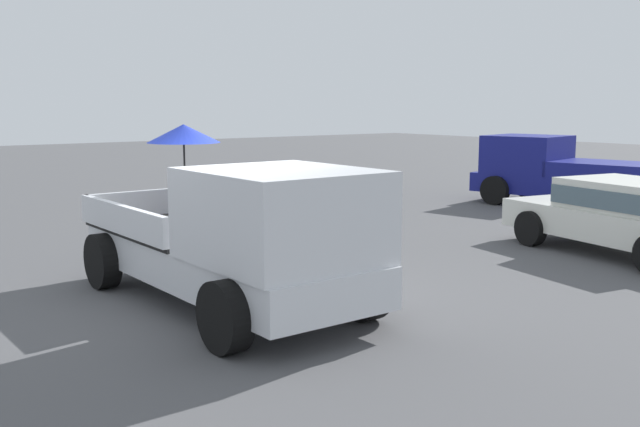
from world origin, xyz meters
TOP-DOWN VIEW (x-y plane):
  - ground_plane at (0.00, 0.00)m, footprint 80.00×80.00m
  - pickup_truck_main at (0.42, 0.02)m, footprint 5.07×2.29m
  - pickup_truck_red at (-2.92, 11.66)m, footprint 5.06×2.90m
  - parked_sedan_near at (1.51, 7.21)m, footprint 4.53×2.51m

SIDE VIEW (x-z plane):
  - ground_plane at x=0.00m, z-range 0.00..0.00m
  - parked_sedan_near at x=1.51m, z-range 0.08..1.41m
  - pickup_truck_red at x=-2.92m, z-range -0.03..1.77m
  - pickup_truck_main at x=0.42m, z-range -0.20..2.13m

